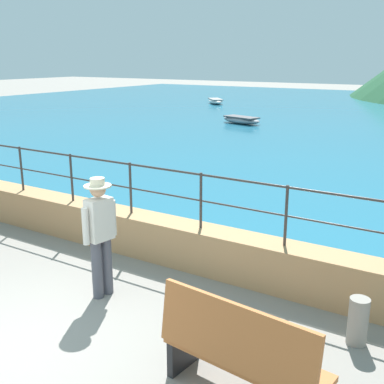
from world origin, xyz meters
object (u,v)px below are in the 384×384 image
at_px(bench_far, 240,353).
at_px(boat_0, 215,101).
at_px(boat_1, 241,120).
at_px(person_walking, 100,232).
at_px(bollard, 358,321).

height_order(bench_far, boat_0, bench_far).
relative_size(boat_0, boat_1, 0.94).
bearing_deg(boat_0, bench_far, -60.28).
distance_m(bench_far, boat_1, 20.55).
bearing_deg(person_walking, boat_1, 110.19).
distance_m(person_walking, boat_0, 29.22).
relative_size(person_walking, bollard, 2.95).
distance_m(bollard, boat_0, 30.28).
xyz_separation_m(bench_far, boat_0, (-15.54, 27.21, -0.30)).
distance_m(bench_far, boat_0, 31.33).
distance_m(bench_far, person_walking, 2.88).
xyz_separation_m(person_walking, boat_1, (-6.42, 17.45, -0.72)).
bearing_deg(boat_0, person_walking, -63.89).
xyz_separation_m(person_walking, bollard, (3.41, 0.69, -0.68)).
height_order(bollard, boat_0, bollard).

